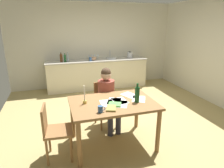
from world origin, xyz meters
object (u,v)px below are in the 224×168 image
object	(u,v)px
chair_at_table	(105,101)
candlestick	(85,99)
bottle_wine_red	(68,58)
wine_glass_back_right	(89,56)
wine_bottle_on_table	(137,94)
wine_glass_near_sink	(98,55)
sink_unit	(111,58)
person_seated	(108,95)
book_cookery	(115,104)
bottle_vinegar	(65,58)
wine_glass_by_kettle	(95,55)
stovetop_kettle	(130,55)
dining_table	(113,108)
chair_side_empty	(54,130)
wine_glass_back_left	(92,56)
book_magazine	(111,108)
bottle_oil	(61,58)
coffee_mug	(101,109)
mixing_bowl	(93,58)
teacup_on_counter	(91,59)

from	to	relation	value
chair_at_table	candlestick	world-z (taller)	candlestick
bottle_wine_red	candlestick	bearing A→B (deg)	-89.94
chair_at_table	wine_glass_back_right	xyz separation A→B (m)	(0.16, 2.51, 0.52)
wine_bottle_on_table	wine_glass_near_sink	bearing A→B (deg)	87.72
wine_bottle_on_table	wine_glass_near_sink	size ratio (longest dim) A/B	2.02
sink_unit	wine_bottle_on_table	bearing A→B (deg)	-99.48
wine_bottle_on_table	wine_glass_back_right	world-z (taller)	wine_bottle_on_table
person_seated	book_cookery	bearing A→B (deg)	-96.43
bottle_vinegar	wine_glass_by_kettle	distance (m)	0.96
candlestick	wine_glass_by_kettle	size ratio (longest dim) A/B	1.94
candlestick	stovetop_kettle	size ratio (longest dim) A/B	1.36
bottle_wine_red	stovetop_kettle	bearing A→B (deg)	1.92
wine_glass_by_kettle	wine_glass_near_sink	bearing A→B (deg)	0.00
dining_table	person_seated	distance (m)	0.58
chair_at_table	person_seated	distance (m)	0.24
bottle_wine_red	book_cookery	bearing A→B (deg)	-82.03
candlestick	sink_unit	xyz separation A→B (m)	(1.35, 3.02, 0.06)
sink_unit	chair_side_empty	bearing A→B (deg)	-120.18
candlestick	wine_glass_back_left	world-z (taller)	candlestick
book_magazine	bottle_oil	bearing A→B (deg)	118.47
chair_side_empty	candlestick	xyz separation A→B (m)	(0.50, 0.16, 0.38)
coffee_mug	dining_table	bearing A→B (deg)	48.20
person_seated	chair_side_empty	bearing A→B (deg)	-146.71
stovetop_kettle	wine_glass_near_sink	xyz separation A→B (m)	(-1.02, 0.15, 0.01)
person_seated	chair_side_empty	distance (m)	1.23
book_cookery	wine_glass_back_left	bearing A→B (deg)	107.73
stovetop_kettle	chair_side_empty	bearing A→B (deg)	-127.82
wine_glass_back_left	mixing_bowl	bearing A→B (deg)	-95.94
coffee_mug	stovetop_kettle	distance (m)	3.85
wine_glass_near_sink	wine_glass_by_kettle	distance (m)	0.11
coffee_mug	candlestick	distance (m)	0.42
mixing_bowl	teacup_on_counter	size ratio (longest dim) A/B	1.99
stovetop_kettle	wine_glass_back_right	bearing A→B (deg)	173.47
candlestick	book_magazine	bearing A→B (deg)	-43.23
wine_glass_near_sink	mixing_bowl	bearing A→B (deg)	-137.42
wine_glass_back_left	book_magazine	bearing A→B (deg)	-96.79
book_magazine	wine_bottle_on_table	xyz separation A→B (m)	(0.48, 0.14, 0.12)
wine_glass_back_left	coffee_mug	bearing A→B (deg)	-99.47
wine_glass_by_kettle	mixing_bowl	bearing A→B (deg)	-118.05
mixing_bowl	wine_glass_near_sink	distance (m)	0.30
wine_glass_by_kettle	wine_glass_back_left	size ratio (longest dim) A/B	1.00
dining_table	sink_unit	xyz separation A→B (m)	(0.91, 3.09, 0.25)
book_cookery	mixing_bowl	size ratio (longest dim) A/B	0.83
wine_bottle_on_table	book_cookery	bearing A→B (deg)	-177.76
mixing_bowl	bottle_vinegar	bearing A→B (deg)	-176.46
book_cookery	bottle_oil	distance (m)	3.24
chair_at_table	book_magazine	size ratio (longest dim) A/B	4.18
bottle_oil	bottle_vinegar	size ratio (longest dim) A/B	1.08
book_cookery	wine_glass_by_kettle	world-z (taller)	wine_glass_by_kettle
bottle_vinegar	mixing_bowl	bearing A→B (deg)	3.54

